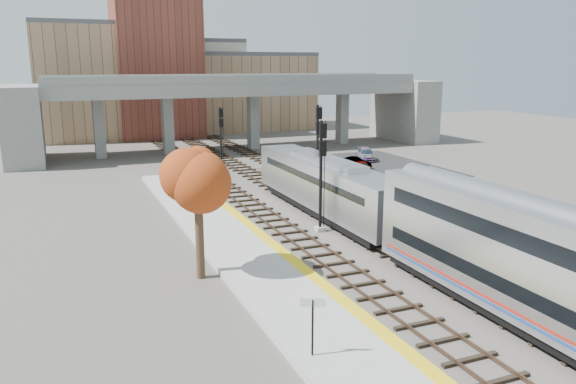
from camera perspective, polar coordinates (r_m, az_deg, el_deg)
name	(u,v)px	position (r m, az deg, el deg)	size (l,w,h in m)	color
ground	(406,270)	(31.13, 11.89, -7.80)	(160.00, 160.00, 0.00)	#47423D
platform	(281,288)	(27.82, -0.71, -9.69)	(4.50, 60.00, 0.35)	#9E9E99
yellow_strip	(316,279)	(28.46, 2.88, -8.78)	(0.70, 60.00, 0.01)	yellow
tracks	(320,212)	(41.85, 3.29, -2.03)	(10.70, 95.00, 0.25)	black
overpass	(237,104)	(72.36, -5.16, 8.88)	(54.00, 12.00, 9.50)	slate
buildings_far	(174,83)	(92.23, -11.53, 10.84)	(43.00, 21.00, 20.60)	tan
parking_lot	(366,166)	(61.27, 7.98, 2.62)	(14.00, 18.00, 0.04)	black
locomotive	(326,185)	(40.73, 3.86, 0.73)	(3.02, 19.05, 4.10)	#A8AAB2
signal_mast_near	(321,177)	(36.46, 3.39, 1.55)	(0.60, 0.64, 7.33)	#9E9E99
signal_mast_mid	(318,151)	(46.24, 3.04, 4.21)	(0.60, 0.64, 7.60)	#9E9E99
signal_mast_far	(221,140)	(58.28, -6.82, 5.23)	(0.60, 0.64, 6.53)	#9E9E99
station_sign	(313,314)	(20.88, 2.52, -12.32)	(0.84, 0.42, 2.27)	black
tree	(198,181)	(28.39, -9.17, 1.10)	(3.60, 3.60, 6.92)	#382619
car_a	(363,167)	(57.60, 7.60, 2.56)	(1.32, 3.28, 1.12)	#99999E
car_b	(355,163)	(59.75, 6.78, 2.98)	(1.23, 3.54, 1.17)	#99999E
car_c	(366,154)	(65.07, 7.92, 3.81)	(1.81, 4.44, 1.29)	#99999E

